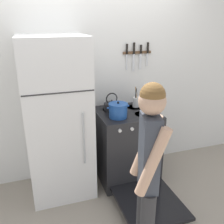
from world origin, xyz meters
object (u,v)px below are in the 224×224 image
refrigerator (58,120)px  stove_range (127,147)px  utensil_jar (136,102)px  person (148,173)px  dutch_oven_pot (118,110)px  tea_kettle (112,105)px

refrigerator → stove_range: size_ratio=1.31×
refrigerator → utensil_jar: refrigerator is taller
person → refrigerator: bearing=36.7°
dutch_oven_pot → person: bearing=-98.2°
dutch_oven_pot → utensil_jar: utensil_jar is taller
stove_range → tea_kettle: tea_kettle is taller
tea_kettle → person: size_ratio=0.15×
dutch_oven_pot → person: person is taller
stove_range → tea_kettle: 0.57m
stove_range → person: (-0.32, -1.19, 0.45)m
stove_range → dutch_oven_pot: 0.57m
refrigerator → tea_kettle: bearing=10.4°
tea_kettle → person: person is taller
dutch_oven_pot → person: (-0.16, -1.10, -0.09)m
dutch_oven_pot → utensil_jar: bearing=38.5°
tea_kettle → person: (-0.17, -1.36, -0.07)m
refrigerator → tea_kettle: (0.68, 0.12, 0.06)m
stove_range → person: 1.32m
tea_kettle → utensil_jar: (0.33, 0.01, 0.01)m
dutch_oven_pot → tea_kettle: tea_kettle is taller
stove_range → refrigerator: bearing=176.8°
refrigerator → tea_kettle: size_ratio=7.53×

